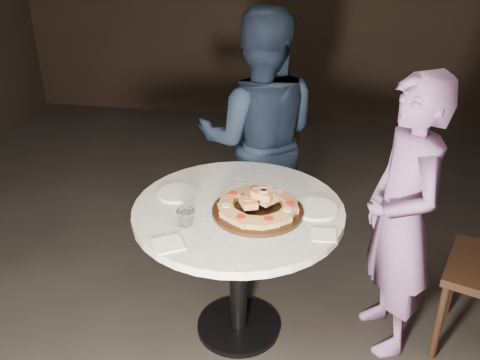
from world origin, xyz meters
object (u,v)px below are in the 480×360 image
object	(u,v)px
table	(238,232)
water_glass	(186,218)
chair_far	(270,160)
focaccia_pile	(258,204)
serving_board	(258,211)
diner_navy	(259,139)
diner_teal	(401,220)

from	to	relation	value
table	water_glass	world-z (taller)	water_glass
water_glass	chair_far	distance (m)	1.57
focaccia_pile	water_glass	bearing A→B (deg)	-151.95
serving_board	diner_navy	distance (m)	0.87
serving_board	focaccia_pile	world-z (taller)	focaccia_pile
water_glass	diner_navy	xyz separation A→B (m)	(0.22, 1.03, -0.01)
table	serving_board	xyz separation A→B (m)	(0.10, -0.04, 0.16)
serving_board	chair_far	xyz separation A→B (m)	(-0.08, 1.34, -0.35)
focaccia_pile	diner_navy	bearing A→B (deg)	97.13
focaccia_pile	water_glass	distance (m)	0.37
chair_far	diner_navy	distance (m)	0.60
table	focaccia_pile	world-z (taller)	focaccia_pile
focaccia_pile	diner_teal	distance (m)	0.72
focaccia_pile	water_glass	size ratio (longest dim) A/B	4.67
table	focaccia_pile	size ratio (longest dim) A/B	3.45
serving_board	diner_navy	bearing A→B (deg)	97.01
diner_navy	diner_teal	distance (m)	1.11
water_glass	chair_far	world-z (taller)	water_glass
focaccia_pile	diner_navy	xyz separation A→B (m)	(-0.11, 0.86, -0.02)
serving_board	diner_teal	size ratio (longest dim) A/B	0.30
table	diner_navy	xyz separation A→B (m)	(-0.00, 0.83, 0.18)
serving_board	diner_navy	world-z (taller)	diner_navy
diner_teal	chair_far	bearing A→B (deg)	-163.24
serving_board	diner_teal	world-z (taller)	diner_teal
table	water_glass	size ratio (longest dim) A/B	16.13
focaccia_pile	chair_far	xyz separation A→B (m)	(-0.08, 1.33, -0.39)
chair_far	serving_board	bearing A→B (deg)	75.54
diner_teal	focaccia_pile	bearing A→B (deg)	-97.19
focaccia_pile	diner_teal	xyz separation A→B (m)	(0.71, 0.11, -0.09)
chair_far	diner_teal	size ratio (longest dim) A/B	0.52
water_glass	chair_far	size ratio (longest dim) A/B	0.11
focaccia_pile	chair_far	bearing A→B (deg)	93.51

